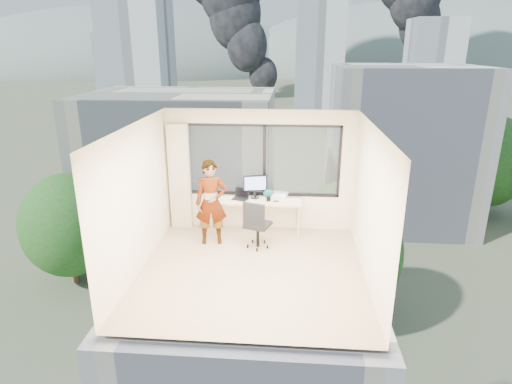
# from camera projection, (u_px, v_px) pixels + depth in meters

# --- Properties ---
(floor) EXTENTS (4.00, 4.00, 0.01)m
(floor) POSITION_uv_depth(u_px,v_px,m) (252.00, 270.00, 7.72)
(floor) COLOR tan
(floor) RESTS_ON ground
(ceiling) EXTENTS (4.00, 4.00, 0.01)m
(ceiling) POSITION_uv_depth(u_px,v_px,m) (251.00, 127.00, 6.88)
(ceiling) COLOR white
(ceiling) RESTS_ON ground
(wall_front) EXTENTS (4.00, 0.01, 2.60)m
(wall_front) POSITION_uv_depth(u_px,v_px,m) (237.00, 257.00, 5.42)
(wall_front) COLOR beige
(wall_front) RESTS_ON ground
(wall_left) EXTENTS (0.01, 4.00, 2.60)m
(wall_left) POSITION_uv_depth(u_px,v_px,m) (137.00, 199.00, 7.46)
(wall_left) COLOR beige
(wall_left) RESTS_ON ground
(wall_right) EXTENTS (0.01, 4.00, 2.60)m
(wall_right) POSITION_uv_depth(u_px,v_px,m) (371.00, 206.00, 7.15)
(wall_right) COLOR beige
(wall_right) RESTS_ON ground
(window_wall) EXTENTS (3.30, 0.16, 1.55)m
(window_wall) POSITION_uv_depth(u_px,v_px,m) (262.00, 160.00, 9.11)
(window_wall) COLOR black
(window_wall) RESTS_ON ground
(curtain) EXTENTS (0.45, 0.14, 2.30)m
(curtain) POSITION_uv_depth(u_px,v_px,m) (180.00, 177.00, 9.26)
(curtain) COLOR beige
(curtain) RESTS_ON floor
(desk) EXTENTS (1.80, 0.60, 0.75)m
(desk) POSITION_uv_depth(u_px,v_px,m) (259.00, 216.00, 9.17)
(desk) COLOR #C9B187
(desk) RESTS_ON floor
(chair) EXTENTS (0.66, 0.66, 1.02)m
(chair) POSITION_uv_depth(u_px,v_px,m) (258.00, 223.00, 8.47)
(chair) COLOR black
(chair) RESTS_ON floor
(person) EXTENTS (0.69, 0.51, 1.73)m
(person) POSITION_uv_depth(u_px,v_px,m) (211.00, 203.00, 8.56)
(person) COLOR #2D2D33
(person) RESTS_ON floor
(monitor) EXTENTS (0.52, 0.22, 0.51)m
(monitor) POSITION_uv_depth(u_px,v_px,m) (255.00, 186.00, 9.10)
(monitor) COLOR black
(monitor) RESTS_ON desk
(game_console) EXTENTS (0.38, 0.35, 0.08)m
(game_console) POSITION_uv_depth(u_px,v_px,m) (280.00, 195.00, 9.24)
(game_console) COLOR white
(game_console) RESTS_ON desk
(laptop) EXTENTS (0.41, 0.42, 0.21)m
(laptop) POSITION_uv_depth(u_px,v_px,m) (240.00, 195.00, 9.06)
(laptop) COLOR black
(laptop) RESTS_ON desk
(cellphone) EXTENTS (0.13, 0.09, 0.01)m
(cellphone) POSITION_uv_depth(u_px,v_px,m) (276.00, 201.00, 8.95)
(cellphone) COLOR black
(cellphone) RESTS_ON desk
(pen_cup) EXTENTS (0.10, 0.10, 0.11)m
(pen_cup) POSITION_uv_depth(u_px,v_px,m) (268.00, 198.00, 8.98)
(pen_cup) COLOR black
(pen_cup) RESTS_ON desk
(handbag) EXTENTS (0.25, 0.16, 0.18)m
(handbag) POSITION_uv_depth(u_px,v_px,m) (269.00, 193.00, 9.18)
(handbag) COLOR #0E544D
(handbag) RESTS_ON desk
(exterior_ground) EXTENTS (400.00, 400.00, 0.04)m
(exterior_ground) POSITION_uv_depth(u_px,v_px,m) (289.00, 110.00, 125.45)
(exterior_ground) COLOR #515B3D
(exterior_ground) RESTS_ON ground
(near_bldg_a) EXTENTS (16.00, 12.00, 14.00)m
(near_bldg_a) POSITION_uv_depth(u_px,v_px,m) (183.00, 172.00, 38.97)
(near_bldg_a) COLOR #F3ECCB
(near_bldg_a) RESTS_ON exterior_ground
(near_bldg_b) EXTENTS (14.00, 13.00, 16.00)m
(near_bldg_b) POSITION_uv_depth(u_px,v_px,m) (400.00, 146.00, 44.59)
(near_bldg_b) COLOR silver
(near_bldg_b) RESTS_ON exterior_ground
(far_tower_a) EXTENTS (14.00, 14.00, 28.00)m
(far_tower_a) POSITION_uv_depth(u_px,v_px,m) (139.00, 63.00, 100.02)
(far_tower_a) COLOR silver
(far_tower_a) RESTS_ON exterior_ground
(far_tower_b) EXTENTS (13.00, 13.00, 30.00)m
(far_tower_b) POSITION_uv_depth(u_px,v_px,m) (319.00, 56.00, 119.99)
(far_tower_b) COLOR silver
(far_tower_b) RESTS_ON exterior_ground
(far_tower_c) EXTENTS (15.00, 15.00, 26.00)m
(far_tower_c) POSITION_uv_depth(u_px,v_px,m) (432.00, 62.00, 136.67)
(far_tower_c) COLOR silver
(far_tower_c) RESTS_ON exterior_ground
(far_tower_d) EXTENTS (16.00, 14.00, 22.00)m
(far_tower_d) POSITION_uv_depth(u_px,v_px,m) (124.00, 66.00, 154.79)
(far_tower_d) COLOR silver
(far_tower_d) RESTS_ON exterior_ground
(hill_a) EXTENTS (288.00, 216.00, 90.00)m
(hill_a) POSITION_uv_depth(u_px,v_px,m) (132.00, 71.00, 323.31)
(hill_a) COLOR slate
(hill_a) RESTS_ON exterior_ground
(hill_b) EXTENTS (300.00, 220.00, 96.00)m
(hill_b) POSITION_uv_depth(u_px,v_px,m) (432.00, 72.00, 306.46)
(hill_b) COLOR slate
(hill_b) RESTS_ON exterior_ground
(tree_a) EXTENTS (7.00, 7.00, 8.00)m
(tree_a) POSITION_uv_depth(u_px,v_px,m) (70.00, 236.00, 32.93)
(tree_a) COLOR #1E531B
(tree_a) RESTS_ON exterior_ground
(tree_b) EXTENTS (7.60, 7.60, 9.00)m
(tree_b) POSITION_uv_depth(u_px,v_px,m) (340.00, 266.00, 27.46)
(tree_b) COLOR #1E531B
(tree_b) RESTS_ON exterior_ground
(tree_c) EXTENTS (8.40, 8.40, 10.00)m
(tree_c) POSITION_uv_depth(u_px,v_px,m) (487.00, 170.00, 46.68)
(tree_c) COLOR #1E531B
(tree_c) RESTS_ON exterior_ground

